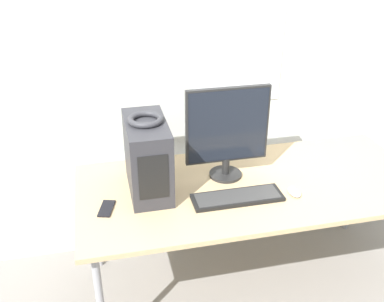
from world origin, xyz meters
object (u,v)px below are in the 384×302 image
at_px(headphones, 146,119).
at_px(cell_phone, 107,208).
at_px(monitor_main, 227,130).
at_px(pc_tower, 148,157).
at_px(mouse, 294,192).
at_px(keyboard, 237,197).

xyz_separation_m(headphones, cell_phone, (-0.24, -0.15, -0.41)).
bearing_deg(monitor_main, headphones, -174.84).
height_order(pc_tower, cell_phone, pc_tower).
bearing_deg(mouse, headphones, 163.43).
bearing_deg(mouse, pc_tower, 163.48).
xyz_separation_m(pc_tower, mouse, (0.76, -0.22, -0.19)).
bearing_deg(mouse, keyboard, 176.56).
bearing_deg(pc_tower, monitor_main, 5.26).
bearing_deg(keyboard, mouse, -3.44).
bearing_deg(keyboard, pc_tower, 155.03).
bearing_deg(mouse, monitor_main, 139.12).
xyz_separation_m(headphones, keyboard, (0.44, -0.21, -0.40)).
distance_m(keyboard, cell_phone, 0.68).
distance_m(pc_tower, monitor_main, 0.46).
distance_m(mouse, cell_phone, 1.00).
bearing_deg(cell_phone, mouse, 11.61).
bearing_deg(headphones, pc_tower, -90.00).
distance_m(monitor_main, keyboard, 0.37).
xyz_separation_m(headphones, mouse, (0.76, -0.22, -0.40)).
height_order(headphones, monitor_main, monitor_main).
bearing_deg(cell_phone, keyboard, 11.10).
xyz_separation_m(pc_tower, monitor_main, (0.45, 0.04, 0.09)).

